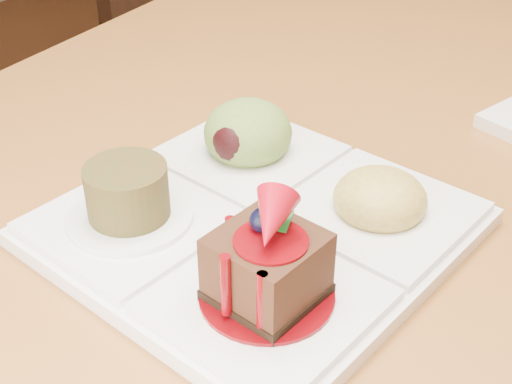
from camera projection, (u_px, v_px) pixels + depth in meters
The scene contains 1 object.
sampler_plate at pixel (257, 208), 0.48m from camera, with size 0.28×0.28×0.10m.
Camera 1 is at (0.06, -0.93, 1.05)m, focal length 50.00 mm.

